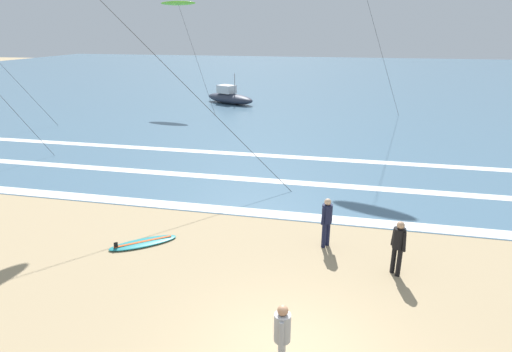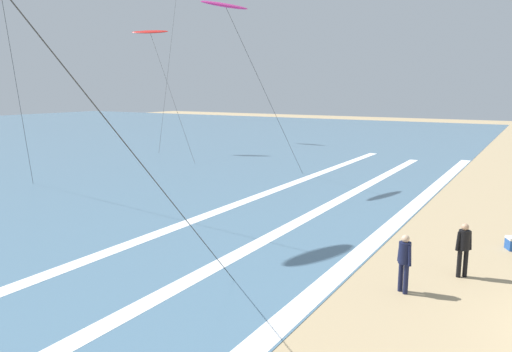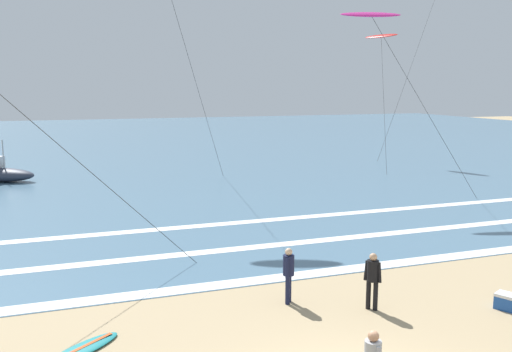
# 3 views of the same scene
# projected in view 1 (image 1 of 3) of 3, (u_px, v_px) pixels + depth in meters

# --- Properties ---
(ocean_surface) EXTENTS (140.00, 90.00, 0.01)m
(ocean_surface) POSITION_uv_depth(u_px,v_px,m) (341.00, 79.00, 56.09)
(ocean_surface) COLOR slate
(ocean_surface) RESTS_ON ground
(wave_foam_shoreline) EXTENTS (57.74, 0.68, 0.01)m
(wave_foam_shoreline) POSITION_uv_depth(u_px,v_px,m) (275.00, 214.00, 15.27)
(wave_foam_shoreline) COLOR white
(wave_foam_shoreline) RESTS_ON ocean_surface
(wave_foam_mid_break) EXTENTS (53.42, 0.60, 0.01)m
(wave_foam_mid_break) POSITION_uv_depth(u_px,v_px,m) (296.00, 183.00, 18.38)
(wave_foam_mid_break) COLOR white
(wave_foam_mid_break) RESTS_ON ocean_surface
(wave_foam_outer_break) EXTENTS (56.53, 0.62, 0.01)m
(wave_foam_outer_break) POSITION_uv_depth(u_px,v_px,m) (316.00, 159.00, 21.79)
(wave_foam_outer_break) COLOR white
(wave_foam_outer_break) RESTS_ON ocean_surface
(surfer_background_far) EXTENTS (0.40, 0.44, 1.60)m
(surfer_background_far) POSITION_uv_depth(u_px,v_px,m) (398.00, 243.00, 11.26)
(surfer_background_far) COLOR black
(surfer_background_far) RESTS_ON ground
(surfer_mid_group) EXTENTS (0.36, 0.47, 1.60)m
(surfer_mid_group) POSITION_uv_depth(u_px,v_px,m) (327.00, 218.00, 12.75)
(surfer_mid_group) COLOR #141938
(surfer_mid_group) RESTS_ON ground
(surfer_right_near) EXTENTS (0.32, 0.51, 1.60)m
(surfer_right_near) POSITION_uv_depth(u_px,v_px,m) (282.00, 334.00, 7.91)
(surfer_right_near) COLOR gray
(surfer_right_near) RESTS_ON ground
(surfboard_right_spare) EXTENTS (2.03, 1.76, 0.25)m
(surfboard_right_spare) POSITION_uv_depth(u_px,v_px,m) (143.00, 243.00, 13.17)
(surfboard_right_spare) COLOR teal
(surfboard_right_spare) RESTS_ON ground
(kite_lime_far_right) EXTENTS (5.61, 4.06, 8.57)m
(kite_lime_far_right) POSITION_uv_depth(u_px,v_px,m) (178.00, 4.00, 33.91)
(kite_lime_far_right) COLOR #70C628
(kite_lime_far_right) RESTS_ON ground
(offshore_boat) EXTENTS (5.39, 3.92, 2.70)m
(offshore_boat) POSITION_uv_depth(u_px,v_px,m) (230.00, 97.00, 37.67)
(offshore_boat) COLOR #2D3342
(offshore_boat) RESTS_ON ground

